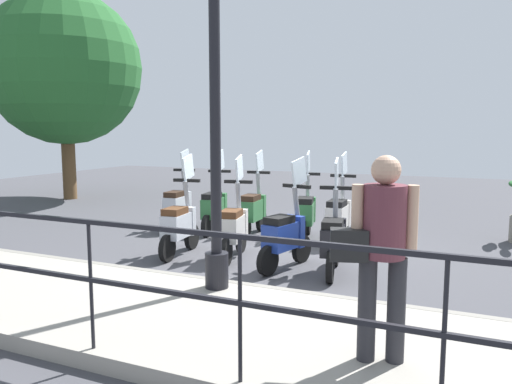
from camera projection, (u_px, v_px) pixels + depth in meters
ground_plane at (280, 251)px, 7.90m from camera, size 28.00×28.00×0.00m
promenade_walkway at (167, 314)px, 5.04m from camera, size 2.20×20.00×0.15m
fence_railing at (90, 259)px, 3.98m from camera, size 0.04×16.03×1.07m
lamp_post_near at (215, 127)px, 5.41m from camera, size 0.26×0.90×4.08m
pedestrian_with_bag at (381, 243)px, 3.75m from camera, size 0.43×0.62×1.59m
tree_large at (64, 68)px, 13.37m from camera, size 4.10×4.10×5.60m
scooter_near_0 at (333, 239)px, 6.62m from camera, size 1.22×0.48×1.54m
scooter_near_1 at (285, 235)px, 6.86m from camera, size 1.21×0.51×1.54m
scooter_near_2 at (234, 227)px, 7.39m from camera, size 1.22×0.48×1.54m
scooter_near_3 at (180, 224)px, 7.60m from camera, size 1.23×0.44×1.54m
scooter_far_0 at (339, 216)px, 8.36m from camera, size 1.23×0.44×1.54m
scooter_far_1 at (306, 212)px, 8.71m from camera, size 1.22×0.50×1.54m
scooter_far_2 at (253, 209)px, 9.03m from camera, size 1.23×0.44×1.54m
scooter_far_3 at (215, 207)px, 9.28m from camera, size 1.23×0.45×1.54m
scooter_far_4 at (178, 205)px, 9.53m from camera, size 1.23×0.44×1.54m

